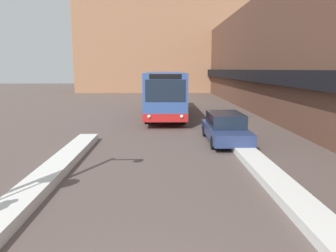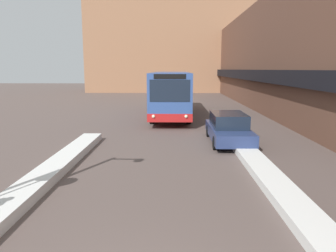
# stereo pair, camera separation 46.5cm
# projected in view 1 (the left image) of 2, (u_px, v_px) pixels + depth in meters

# --- Properties ---
(building_row_right) EXTENTS (5.50, 60.00, 9.21)m
(building_row_right) POSITION_uv_depth(u_px,v_px,m) (281.00, 56.00, 27.17)
(building_row_right) COLOR brown
(building_row_right) RESTS_ON ground_plane
(building_backdrop_far) EXTENTS (26.00, 8.00, 17.44)m
(building_backdrop_far) POSITION_uv_depth(u_px,v_px,m) (161.00, 36.00, 51.92)
(building_backdrop_far) COLOR #996B4C
(building_backdrop_far) RESTS_ON ground_plane
(snow_bank_left) EXTENTS (0.90, 12.79, 0.32)m
(snow_bank_left) POSITION_uv_depth(u_px,v_px,m) (45.00, 179.00, 10.26)
(snow_bank_left) COLOR silver
(snow_bank_left) RESTS_ON ground_plane
(snow_bank_right) EXTENTS (0.90, 12.87, 0.27)m
(snow_bank_right) POSITION_uv_depth(u_px,v_px,m) (274.00, 180.00, 10.24)
(snow_bank_right) COLOR silver
(snow_bank_right) RESTS_ON ground_plane
(city_bus) EXTENTS (2.70, 12.48, 3.31)m
(city_bus) POSITION_uv_depth(u_px,v_px,m) (164.00, 92.00, 25.06)
(city_bus) COLOR #335193
(city_bus) RESTS_ON ground_plane
(parked_car_front) EXTENTS (1.82, 4.66, 1.44)m
(parked_car_front) POSITION_uv_depth(u_px,v_px,m) (225.00, 128.00, 16.03)
(parked_car_front) COLOR navy
(parked_car_front) RESTS_ON ground_plane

